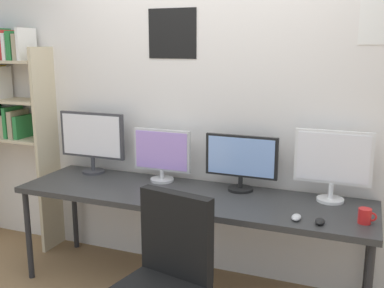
{
  "coord_description": "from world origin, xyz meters",
  "views": [
    {
      "loc": [
        1.12,
        -2.19,
        1.76
      ],
      "look_at": [
        0.0,
        0.65,
        1.09
      ],
      "focal_mm": 41.95,
      "sensor_mm": 36.0,
      "label": 1
    }
  ],
  "objects": [
    {
      "name": "coffee_mug",
      "position": [
        1.16,
        0.49,
        0.79
      ],
      "size": [
        0.11,
        0.08,
        0.09
      ],
      "color": "red",
      "rests_on": "desk"
    },
    {
      "name": "mouse_left_side",
      "position": [
        0.78,
        0.39,
        0.76
      ],
      "size": [
        0.06,
        0.1,
        0.03
      ],
      "primitive_type": "ellipsoid",
      "color": "silver",
      "rests_on": "desk"
    },
    {
      "name": "mouse_right_side",
      "position": [
        0.91,
        0.38,
        0.76
      ],
      "size": [
        0.06,
        0.1,
        0.03
      ],
      "primitive_type": "ellipsoid",
      "color": "black",
      "rests_on": "desk"
    },
    {
      "name": "keyboard_main",
      "position": [
        0.0,
        0.37,
        0.75
      ],
      "size": [
        0.34,
        0.13,
        0.02
      ],
      "primitive_type": "cube",
      "color": "#38383D",
      "rests_on": "desk"
    },
    {
      "name": "desk",
      "position": [
        0.0,
        0.6,
        0.69
      ],
      "size": [
        2.51,
        0.68,
        0.74
      ],
      "color": "#333333",
      "rests_on": "ground_plane"
    },
    {
      "name": "monitor_far_right",
      "position": [
        0.94,
        0.81,
        1.01
      ],
      "size": [
        0.5,
        0.18,
        0.48
      ],
      "color": "silver",
      "rests_on": "desk"
    },
    {
      "name": "monitor_center_left",
      "position": [
        -0.31,
        0.81,
        0.96
      ],
      "size": [
        0.46,
        0.18,
        0.4
      ],
      "color": "silver",
      "rests_on": "desk"
    },
    {
      "name": "monitor_center_right",
      "position": [
        0.31,
        0.81,
        0.97
      ],
      "size": [
        0.52,
        0.18,
        0.4
      ],
      "color": "black",
      "rests_on": "desk"
    },
    {
      "name": "bookshelf",
      "position": [
        -1.86,
        0.83,
        1.28
      ],
      "size": [
        0.83,
        0.28,
        1.91
      ],
      "color": "beige",
      "rests_on": "ground_plane"
    },
    {
      "name": "monitor_far_left",
      "position": [
        -0.94,
        0.81,
        1.03
      ],
      "size": [
        0.58,
        0.18,
        0.5
      ],
      "color": "#38383D",
      "rests_on": "desk"
    },
    {
      "name": "wall_back",
      "position": [
        0.0,
        1.02,
        1.3
      ],
      "size": [
        4.91,
        0.11,
        2.6
      ],
      "color": "silver",
      "rests_on": "ground_plane"
    }
  ]
}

